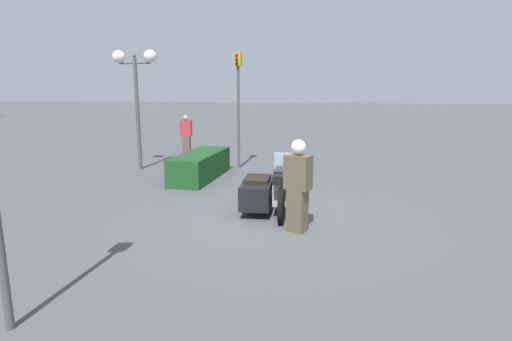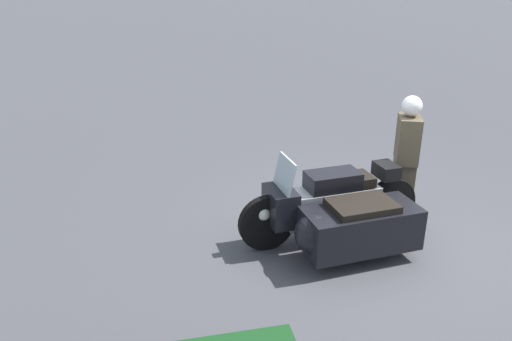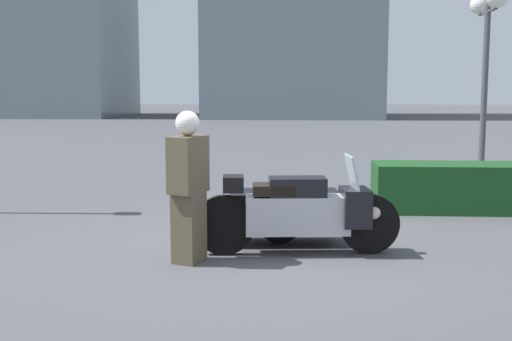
{
  "view_description": "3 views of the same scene",
  "coord_description": "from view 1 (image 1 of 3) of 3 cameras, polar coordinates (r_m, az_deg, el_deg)",
  "views": [
    {
      "loc": [
        -7.65,
        -1.38,
        2.56
      ],
      "look_at": [
        1.0,
        0.52,
        0.79
      ],
      "focal_mm": 28.0,
      "sensor_mm": 36.0,
      "label": 1
    },
    {
      "loc": [
        2.82,
        5.17,
        3.27
      ],
      "look_at": [
        1.62,
        -0.27,
        0.99
      ],
      "focal_mm": 35.0,
      "sensor_mm": 36.0,
      "label": 2
    },
    {
      "loc": [
        0.62,
        -7.64,
        1.94
      ],
      "look_at": [
        0.17,
        -0.12,
        0.99
      ],
      "focal_mm": 45.0,
      "sensor_mm": 36.0,
      "label": 3
    }
  ],
  "objects": [
    {
      "name": "ground_plane",
      "position": [
        8.19,
        2.05,
        -6.96
      ],
      "size": [
        160.0,
        160.0,
        0.0
      ],
      "primitive_type": "plane",
      "color": "#4C4C51"
    },
    {
      "name": "police_motorcycle",
      "position": [
        8.71,
        1.95,
        -2.57
      ],
      "size": [
        2.44,
        1.17,
        1.18
      ],
      "rotation": [
        0.0,
        0.0,
        0.09
      ],
      "color": "black",
      "rests_on": "ground"
    },
    {
      "name": "officer_rider",
      "position": [
        7.33,
        5.99,
        -1.85
      ],
      "size": [
        0.44,
        0.54,
        1.71
      ],
      "rotation": [
        0.0,
        0.0,
        -0.39
      ],
      "color": "brown",
      "rests_on": "ground"
    },
    {
      "name": "hedge_bush_curbside",
      "position": [
        11.98,
        -7.92,
        0.7
      ],
      "size": [
        2.93,
        0.96,
        0.77
      ],
      "primitive_type": "cube",
      "color": "#19471E",
      "rests_on": "ground"
    },
    {
      "name": "twin_lamp_post",
      "position": [
        13.67,
        -16.86,
        13.23
      ],
      "size": [
        0.41,
        1.5,
        3.84
      ],
      "color": "#4C4C51",
      "rests_on": "ground"
    },
    {
      "name": "traffic_light_near",
      "position": [
        13.33,
        -2.59,
        10.78
      ],
      "size": [
        0.23,
        0.27,
        3.77
      ],
      "rotation": [
        0.0,
        0.0,
        3.07
      ],
      "color": "#4C4C4C",
      "rests_on": "ground"
    },
    {
      "name": "pedestrian_bystander",
      "position": [
        16.58,
        -9.94,
        5.03
      ],
      "size": [
        0.34,
        0.49,
        1.6
      ],
      "rotation": [
        0.0,
        0.0,
        0.15
      ],
      "color": "brown",
      "rests_on": "ground"
    }
  ]
}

